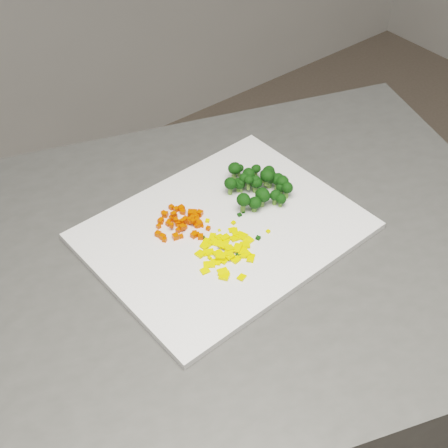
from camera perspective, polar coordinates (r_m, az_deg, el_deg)
counter_block at (r=1.31m, az=-0.77°, el=-16.38°), size 1.17×0.98×0.90m
cutting_board at (r=0.98m, az=-0.00°, el=-0.65°), size 0.42×0.33×0.01m
carrot_pile at (r=0.97m, az=-3.90°, el=0.44°), size 0.09×0.09×0.03m
pepper_pile at (r=0.93m, az=0.33°, el=-2.44°), size 0.10×0.10×0.01m
broccoli_pile at (r=1.02m, az=2.87°, el=3.91°), size 0.11×0.11×0.05m
carrot_cube_0 at (r=0.96m, az=-6.05°, el=-0.90°), size 0.01×0.01×0.01m
carrot_cube_1 at (r=0.95m, az=-5.46°, el=-1.44°), size 0.01×0.01×0.01m
carrot_cube_2 at (r=0.95m, az=-2.15°, el=-1.16°), size 0.01×0.01×0.01m
carrot_cube_3 at (r=0.98m, az=-4.65°, el=0.89°), size 0.01×0.01×0.01m
carrot_cube_4 at (r=0.98m, az=-5.11°, el=0.04°), size 0.01×0.01×0.01m
carrot_cube_5 at (r=0.98m, az=-3.47°, el=0.26°), size 0.01×0.01×0.01m
carrot_cube_6 at (r=0.96m, az=-3.83°, el=-0.28°), size 0.01×0.01×0.01m
carrot_cube_7 at (r=0.98m, az=-4.23°, el=0.09°), size 0.01×0.01×0.01m
carrot_cube_8 at (r=1.00m, az=-3.07°, el=1.07°), size 0.01×0.01×0.01m
carrot_cube_9 at (r=0.99m, az=-2.70°, el=0.88°), size 0.01×0.01×0.01m
carrot_cube_10 at (r=1.00m, az=-5.48°, el=0.83°), size 0.01×0.01×0.01m
carrot_cube_11 at (r=0.98m, az=-5.82°, el=0.28°), size 0.01×0.01×0.01m
carrot_cube_12 at (r=0.98m, az=-5.06°, el=0.25°), size 0.01×0.01×0.01m
carrot_cube_13 at (r=0.96m, az=-5.63°, el=-1.17°), size 0.01×0.01×0.01m
carrot_cube_14 at (r=0.98m, az=-3.47°, el=0.41°), size 0.01×0.01×0.01m
carrot_cube_15 at (r=0.96m, az=-3.93°, el=-1.12°), size 0.01×0.01×0.01m
carrot_cube_16 at (r=0.96m, az=-2.70°, el=-0.87°), size 0.01×0.01×0.01m
carrot_cube_17 at (r=0.98m, az=-5.74°, el=0.15°), size 0.01×0.01×0.01m
carrot_cube_18 at (r=0.96m, az=-2.44°, el=-0.93°), size 0.01×0.01×0.01m
carrot_cube_19 at (r=0.97m, az=-1.45°, el=-0.40°), size 0.01×0.01×0.01m
carrot_cube_20 at (r=0.98m, az=-6.00°, el=-0.21°), size 0.01×0.01×0.01m
carrot_cube_21 at (r=0.97m, az=-2.85°, el=0.25°), size 0.01×0.01×0.01m
carrot_cube_22 at (r=0.98m, az=-2.49°, el=0.35°), size 0.01×0.01×0.01m
carrot_cube_23 at (r=0.98m, az=-2.89°, el=0.58°), size 0.01×0.01×0.01m
carrot_cube_24 at (r=0.99m, az=-4.71°, el=0.55°), size 0.01×0.01×0.01m
carrot_cube_25 at (r=0.98m, az=-4.41°, el=0.36°), size 0.01×0.01×0.01m
carrot_cube_26 at (r=0.96m, az=-4.45°, el=-1.15°), size 0.01×0.01×0.01m
carrot_cube_27 at (r=0.99m, az=-5.73°, el=0.37°), size 0.01×0.01×0.01m
carrot_cube_28 at (r=1.00m, az=-3.73°, el=1.08°), size 0.01×0.01×0.01m
carrot_cube_29 at (r=0.99m, az=-3.56°, el=0.46°), size 0.01×0.01×0.01m
carrot_cube_30 at (r=0.98m, az=-2.56°, el=-0.12°), size 0.01×0.01×0.01m
carrot_cube_31 at (r=0.99m, az=-2.23°, el=0.99°), size 0.01×0.01×0.01m
carrot_cube_32 at (r=0.96m, az=-2.79°, el=-1.03°), size 0.01×0.01×0.01m
carrot_cube_33 at (r=0.99m, az=-3.14°, el=0.71°), size 0.01×0.01×0.01m
carrot_cube_34 at (r=0.97m, az=-3.09°, el=0.27°), size 0.01×0.01×0.01m
carrot_cube_35 at (r=0.99m, az=-5.40°, el=0.88°), size 0.01×0.01×0.01m
carrot_cube_36 at (r=0.98m, az=-3.08°, el=0.97°), size 0.01×0.01×0.01m
carrot_cube_37 at (r=0.97m, az=-2.59°, el=-0.17°), size 0.01×0.01×0.01m
carrot_cube_38 at (r=1.00m, az=-3.88°, el=1.21°), size 0.01×0.01×0.01m
carrot_cube_39 at (r=0.97m, az=-4.81°, el=-0.11°), size 0.01×0.01×0.01m
carrot_cube_40 at (r=0.99m, az=-4.56°, el=0.75°), size 0.01×0.01×0.01m
carrot_cube_41 at (r=0.97m, az=-4.19°, el=-0.56°), size 0.01×0.01×0.01m
carrot_cube_42 at (r=0.97m, az=-2.39°, el=-0.13°), size 0.01×0.01×0.01m
carrot_cube_43 at (r=0.97m, az=-4.07°, el=-0.32°), size 0.01×0.01×0.01m
carrot_cube_44 at (r=1.00m, az=-3.92°, el=1.45°), size 0.01×0.01×0.01m
carrot_cube_45 at (r=0.96m, az=-2.69°, el=-1.03°), size 0.01×0.01×0.01m
carrot_cube_46 at (r=1.00m, az=-5.55°, el=1.01°), size 0.01×0.01×0.01m
carrot_cube_47 at (r=0.97m, az=-3.19°, el=0.42°), size 0.01×0.01×0.01m
carrot_cube_48 at (r=0.97m, az=-3.87°, el=0.28°), size 0.01×0.01×0.01m
carrot_cube_49 at (r=0.98m, az=-3.65°, el=0.37°), size 0.01×0.01×0.01m
carrot_cube_50 at (r=0.98m, az=-2.24°, el=0.04°), size 0.01×0.01×0.01m
carrot_cube_51 at (r=0.99m, az=-2.49°, el=0.59°), size 0.01×0.01×0.01m
carrot_cube_52 at (r=1.00m, az=-2.70°, el=1.07°), size 0.01×0.01×0.01m
carrot_cube_53 at (r=0.97m, az=-3.63°, el=-0.31°), size 0.01×0.01×0.01m
carrot_cube_54 at (r=0.96m, az=-4.45°, el=-1.07°), size 0.01×0.01×0.01m
carrot_cube_55 at (r=1.00m, az=-4.41°, el=1.34°), size 0.01×0.01×0.01m
carrot_cube_56 at (r=1.01m, az=-4.83°, el=1.54°), size 0.01×0.01×0.01m
carrot_cube_57 at (r=0.99m, az=-2.63°, el=0.69°), size 0.01×0.01×0.01m
pepper_chunk_0 at (r=0.94m, az=1.94°, el=-1.93°), size 0.02×0.02×0.01m
pepper_chunk_1 at (r=0.93m, az=0.47°, el=-2.21°), size 0.02×0.02×0.01m
pepper_chunk_2 at (r=0.92m, az=0.43°, el=-2.85°), size 0.01×0.02×0.00m
pepper_chunk_3 at (r=0.96m, az=0.09°, el=-1.24°), size 0.01×0.01×0.01m
pepper_chunk_4 at (r=0.96m, az=1.60°, el=-1.07°), size 0.02×0.02×0.00m
pepper_chunk_5 at (r=0.92m, az=-0.77°, el=-3.50°), size 0.02×0.02×0.01m
pepper_chunk_6 at (r=0.95m, az=-0.40°, el=-1.34°), size 0.02×0.02×0.00m
pepper_chunk_7 at (r=0.94m, az=1.22°, el=-2.21°), size 0.02×0.02×0.01m
pepper_chunk_8 at (r=0.95m, az=-0.63°, el=-1.79°), size 0.02×0.02×0.01m
pepper_chunk_9 at (r=0.95m, az=2.26°, el=-1.52°), size 0.02×0.01×0.01m
pepper_chunk_10 at (r=0.93m, az=-2.19°, el=-2.76°), size 0.01×0.02×0.01m
pepper_chunk_11 at (r=0.93m, az=1.98°, el=-2.68°), size 0.01×0.02×0.01m
pepper_chunk_12 at (r=0.92m, az=-0.32°, el=-2.96°), size 0.02×0.02×0.01m
pepper_chunk_13 at (r=0.95m, az=-1.70°, el=-1.70°), size 0.02×0.02×0.01m
pepper_chunk_14 at (r=0.91m, az=-0.07°, el=-4.40°), size 0.02×0.02×0.00m
pepper_chunk_15 at (r=0.96m, az=1.01°, el=-0.74°), size 0.02×0.02×0.01m
pepper_chunk_16 at (r=0.94m, az=1.73°, el=-2.31°), size 0.02×0.02×0.00m
pepper_chunk_17 at (r=0.91m, az=-1.75°, el=-4.30°), size 0.01×0.01×0.01m
pepper_chunk_18 at (r=0.96m, az=0.99°, el=-1.30°), size 0.02×0.02×0.01m
pepper_chunk_19 at (r=0.96m, az=-1.08°, el=-1.19°), size 0.02×0.02×0.00m
pepper_chunk_20 at (r=0.92m, az=0.00°, el=-3.40°), size 0.01×0.01×0.01m
pepper_chunk_21 at (r=0.93m, az=0.61°, el=-2.42°), size 0.01×0.01×0.01m
pepper_chunk_22 at (r=0.93m, az=1.62°, el=-2.92°), size 0.02×0.02×0.01m
pepper_chunk_23 at (r=0.92m, az=1.11°, el=-3.32°), size 0.01×0.01×0.00m
pepper_chunk_24 at (r=0.95m, az=0.22°, el=-1.60°), size 0.02×0.01×0.00m
pepper_chunk_25 at (r=0.90m, az=1.63°, el=-4.88°), size 0.02×0.01×0.01m
pepper_chunk_26 at (r=0.91m, az=-0.04°, el=-4.52°), size 0.02×0.02×0.01m
pepper_chunk_27 at (r=0.94m, az=-1.72°, el=-2.02°), size 0.02×0.01×0.01m
pepper_chunk_28 at (r=0.93m, az=-1.41°, el=-2.62°), size 0.02×0.02×0.00m
pepper_chunk_29 at (r=0.93m, az=-1.37°, el=-2.61°), size 0.02×0.01×0.01m
pepper_chunk_30 at (r=0.90m, az=0.02°, el=-4.80°), size 0.02×0.02×0.01m
pepper_chunk_31 at (r=0.97m, az=0.76°, el=-0.55°), size 0.01×0.01×0.00m
pepper_chunk_32 at (r=0.93m, az=1.65°, el=-2.58°), size 0.02×0.02×0.01m
pepper_chunk_33 at (r=0.93m, az=-0.52°, el=-2.75°), size 0.02×0.01×0.01m
pepper_chunk_34 at (r=0.93m, az=2.47°, el=-3.11°), size 0.02×0.02×0.01m
pepper_chunk_35 at (r=0.96m, az=-0.40°, el=-1.24°), size 0.01×0.01×0.01m
pepper_chunk_36 at (r=0.92m, az=-1.36°, el=-3.73°), size 0.02×0.02×0.01m
pepper_chunk_37 at (r=0.93m, az=0.40°, el=-2.65°), size 0.02×0.02×0.00m
pepper_chunk_38 at (r=0.94m, az=0.00°, el=-2.00°), size 0.02×0.02×0.00m
broccoli_floret_0 at (r=1.01m, az=4.67°, el=2.39°), size 0.03×0.03×0.03m
broccoli_floret_1 at (r=1.02m, az=2.25°, el=3.74°), size 0.02×0.02×0.03m
broccoli_floret_2 at (r=1.04m, az=4.19°, el=4.04°), size 0.03×0.03×0.03m
broccoli_floret_3 at (r=1.03m, az=3.91°, el=4.22°), size 0.03×0.03×0.03m
broccoli_floret_4 at (r=1.04m, az=4.90°, el=3.84°), size 0.03×0.03×0.03m
broccoli_floret_5 at (r=1.00m, az=3.49°, el=2.37°), size 0.03×0.03×0.03m
broccoli_floret_6 at (r=1.00m, az=2.80°, el=1.75°), size 0.03×0.03×0.03m
broccoli_floret_7 at (r=1.03m, az=5.30°, el=3.59°), size 0.03×0.03×0.03m
broccoli_floret_8 at (r=1.06m, az=1.37°, el=4.89°), size 0.02×0.02×0.02m
broccoli_floret_9 at (r=1.05m, az=4.04°, el=4.51°), size 0.03×0.03×0.03m
broccoli_floret_10 at (r=1.05m, az=3.64°, el=4.34°), size 0.02×0.02×0.02m
broccoli_floret_11 at (r=1.04m, az=2.23°, el=4.27°), size 0.03×0.03×0.03m
broccoli_floret_12 at (r=1.05m, az=0.94°, el=4.74°), size 0.03×0.03×0.03m
broccoli_floret_13 at (r=1.06m, az=2.91°, el=4.76°), size 0.02×0.02×0.03m
broccoli_floret_14 at (r=1.03m, az=1.82°, el=3.99°), size 0.02×0.02×0.02m
broccoli_floret_15 at (r=1.03m, az=1.58°, el=3.53°), size 0.02×0.02×0.03m
broccoli_floret_16 at (r=1.01m, az=3.21°, el=2.10°), size 0.02×0.02×0.02m
broccoli_floret_17 at (r=1.03m, az=2.86°, el=3.59°), size 0.03×0.03×0.03m
broccoli_floret_18 at (r=1.03m, az=1.34°, el=3.53°), size 0.03×0.03×0.02m
broccoli_floret_19 at (r=1.01m, az=5.19°, el=2.10°), size 0.02×0.02×0.02m
broccoli_floret_20 at (r=1.02m, az=5.75°, el=3.02°), size 0.03×0.03×0.03m
broccoli_floret_21 at (r=1.03m, az=2.90°, el=3.90°), size 0.02×0.02×0.02m
broccoli_floret_22 at (r=0.99m, az=1.74°, el=1.87°), size 0.03×0.03×0.03m
broccoli_floret_23 at (r=1.02m, az=0.56°, el=3.42°), size 0.03×0.03×0.03m
broccoli_floret_24 at (r=1.03m, az=5.20°, el=3.18°), size 0.02×0.02×0.02m
stray_bit_0 at (r=1.00m, az=1.78°, el=1.10°), size 0.01×0.01×0.00m
stray_bit_1 at (r=0.97m, az=-1.97°, el=-0.24°), size 0.01×0.01×0.00m
stray_bit_2 at (r=0.96m, az=-1.93°, el=-1.22°), size 0.01×0.01×0.00m
stray_bit_3 at (r=0.99m, az=1.43°, el=0.85°), size 0.01×0.01×0.00m
stray_bit_4 at (r=0.97m, az=-3.66°, el=-0.28°), size 0.01×0.01×0.00m
stray_bit_5 at (r=0.95m, az=-1.19°, el=-1.77°), size 0.01×0.01×0.00m
stray_bit_6 at (r=0.97m, az=4.06°, el=-0.68°), size 0.01×0.01×0.00m
stray_bit_7 at (r=0.98m, az=0.87°, el=0.12°), size 0.01×0.01×0.00m
stray_bit_8 at (r=0.96m, az=3.14°, el=-1.27°), size 0.01×0.01×0.00m
stray_bit_9 at (r=0.93m, az=-1.32°, el=-3.12°), size 0.01×0.01×0.00m
stray_bit_10 at (r=0.95m, az=1.92°, el=-1.47°), size 0.00×0.00×0.00m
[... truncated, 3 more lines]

